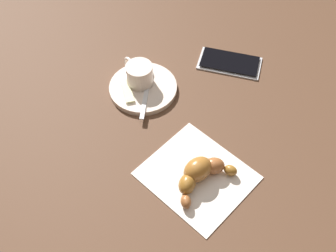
{
  "coord_description": "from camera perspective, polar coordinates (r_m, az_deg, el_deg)",
  "views": [
    {
      "loc": [
        -0.31,
        0.38,
        0.65
      ],
      "look_at": [
        0.02,
        0.02,
        0.01
      ],
      "focal_mm": 44.12,
      "sensor_mm": 36.0,
      "label": 1
    }
  ],
  "objects": [
    {
      "name": "ground_plane",
      "position": [
        0.81,
        1.91,
        -0.47
      ],
      "size": [
        1.8,
        1.8,
        0.0
      ],
      "primitive_type": "plane",
      "color": "#513524"
    },
    {
      "name": "saucer",
      "position": [
        0.88,
        -3.45,
        5.27
      ],
      "size": [
        0.14,
        0.14,
        0.01
      ],
      "primitive_type": "cylinder",
      "color": "beige",
      "rests_on": "ground"
    },
    {
      "name": "espresso_cup",
      "position": [
        0.86,
        -4.04,
        7.16
      ],
      "size": [
        0.08,
        0.06,
        0.05
      ],
      "color": "beige",
      "rests_on": "saucer"
    },
    {
      "name": "teaspoon",
      "position": [
        0.87,
        -2.89,
        5.59
      ],
      "size": [
        0.09,
        0.12,
        0.01
      ],
      "color": "silver",
      "rests_on": "saucer"
    },
    {
      "name": "sugar_packet",
      "position": [
        0.86,
        -5.62,
        4.75
      ],
      "size": [
        0.06,
        0.05,
        0.01
      ],
      "primitive_type": "cube",
      "rotation": [
        0.0,
        0.0,
        8.86
      ],
      "color": "beige",
      "rests_on": "saucer"
    },
    {
      "name": "napkin",
      "position": [
        0.76,
        4.02,
        -6.81
      ],
      "size": [
        0.18,
        0.16,
        0.0
      ],
      "primitive_type": "cube",
      "rotation": [
        0.0,
        0.0,
        -0.02
      ],
      "color": "silver",
      "rests_on": "ground"
    },
    {
      "name": "croissant",
      "position": [
        0.73,
        4.42,
        -6.49
      ],
      "size": [
        0.08,
        0.13,
        0.05
      ],
      "color": "#956224",
      "rests_on": "napkin"
    },
    {
      "name": "cell_phone",
      "position": [
        0.94,
        8.51,
        8.66
      ],
      "size": [
        0.16,
        0.13,
        0.01
      ],
      "color": "#BAB9BE",
      "rests_on": "ground"
    }
  ]
}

